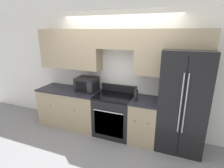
{
  "coord_description": "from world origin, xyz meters",
  "views": [
    {
      "loc": [
        1.26,
        -2.89,
        2.18
      ],
      "look_at": [
        0.0,
        0.31,
        1.14
      ],
      "focal_mm": 28.0,
      "sensor_mm": 36.0,
      "label": 1
    }
  ],
  "objects": [
    {
      "name": "oven_range",
      "position": [
        0.04,
        0.31,
        0.45
      ],
      "size": [
        0.79,
        0.65,
        1.05
      ],
      "color": "black",
      "rests_on": "ground_plane"
    },
    {
      "name": "lower_cabinets_left",
      "position": [
        -1.07,
        0.31,
        0.45
      ],
      "size": [
        1.46,
        0.64,
        0.89
      ],
      "color": "tan",
      "rests_on": "ground_plane"
    },
    {
      "name": "microwave",
      "position": [
        -0.63,
        0.37,
        1.04
      ],
      "size": [
        0.46,
        0.38,
        0.31
      ],
      "color": "black",
      "rests_on": "lower_cabinets_left"
    },
    {
      "name": "lower_cabinets_right",
      "position": [
        0.7,
        0.31,
        0.45
      ],
      "size": [
        0.55,
        0.64,
        0.89
      ],
      "color": "tan",
      "rests_on": "ground_plane"
    },
    {
      "name": "bottle",
      "position": [
        0.53,
        0.21,
        1.01
      ],
      "size": [
        0.08,
        0.08,
        0.3
      ],
      "color": "black",
      "rests_on": "lower_cabinets_right"
    },
    {
      "name": "ground_plane",
      "position": [
        0.0,
        0.0,
        0.0
      ],
      "size": [
        12.0,
        12.0,
        0.0
      ],
      "primitive_type": "plane",
      "color": "gray"
    },
    {
      "name": "wall_back",
      "position": [
        -0.0,
        0.58,
        1.52
      ],
      "size": [
        8.0,
        0.39,
        2.6
      ],
      "color": "white",
      "rests_on": "ground_plane"
    },
    {
      "name": "refrigerator",
      "position": [
        1.38,
        0.37,
        0.95
      ],
      "size": [
        0.82,
        0.77,
        1.89
      ],
      "color": "black",
      "rests_on": "ground_plane"
    }
  ]
}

